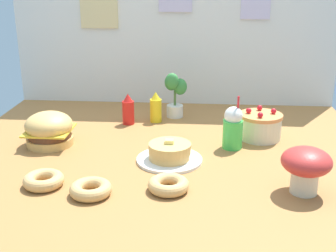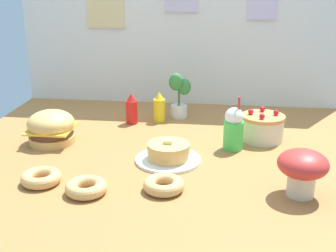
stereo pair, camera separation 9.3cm
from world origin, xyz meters
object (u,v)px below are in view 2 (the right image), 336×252
pancake_stack (168,154)px  potted_plant (179,93)px  donut_pink_glaze (41,177)px  donut_vanilla (164,185)px  burger (51,128)px  layer_cake (262,127)px  cream_soda_cup (234,129)px  mustard_bottle (159,108)px  donut_chocolate (86,187)px  ketchup_bottle (132,109)px  mushroom_stool (303,168)px

pancake_stack → potted_plant: 0.69m
donut_pink_glaze → donut_vanilla: bearing=-0.3°
burger → layer_cake: bearing=9.1°
donut_pink_glaze → layer_cake: bearing=33.5°
layer_cake → donut_vanilla: size_ratio=1.34×
cream_soda_cup → mustard_bottle: bearing=137.9°
burger → donut_pink_glaze: burger is taller
pancake_stack → layer_cake: size_ratio=1.36×
layer_cake → potted_plant: bearing=144.6°
donut_vanilla → donut_chocolate: bearing=-168.6°
cream_soda_cup → potted_plant: bearing=123.5°
layer_cake → donut_pink_glaze: (-0.96, -0.64, -0.04)m
cream_soda_cup → donut_vanilla: 0.57m
burger → cream_soda_cup: (0.93, 0.03, 0.02)m
layer_cake → cream_soda_cup: cream_soda_cup is taller
pancake_stack → layer_cake: bearing=36.7°
burger → potted_plant: (0.61, 0.52, 0.07)m
layer_cake → potted_plant: (-0.48, 0.34, 0.08)m
burger → pancake_stack: size_ratio=0.78×
layer_cake → ketchup_bottle: ketchup_bottle is taller
mustard_bottle → donut_pink_glaze: 0.96m
mustard_bottle → potted_plant: bearing=43.7°
layer_cake → cream_soda_cup: bearing=-136.4°
mustard_bottle → donut_pink_glaze: (-0.38, -0.88, -0.06)m
pancake_stack → donut_vanilla: pancake_stack is taller
pancake_stack → donut_vanilla: size_ratio=1.83×
pancake_stack → donut_pink_glaze: bearing=-149.6°
mustard_bottle → burger: bearing=-140.7°
pancake_stack → burger: bearing=165.2°
ketchup_bottle → donut_pink_glaze: size_ratio=1.08×
potted_plant → mushroom_stool: potted_plant is taller
mustard_bottle → ketchup_bottle: bearing=-161.0°
mustard_bottle → mushroom_stool: 1.10m
burger → ketchup_bottle: (0.35, 0.36, 0.00)m
ketchup_bottle → donut_chocolate: size_ratio=1.08×
pancake_stack → cream_soda_cup: size_ratio=1.13×
ketchup_bottle → mushroom_stool: bearing=-43.3°
mustard_bottle → donut_chocolate: bearing=-99.9°
pancake_stack → ketchup_bottle: (-0.28, 0.53, 0.05)m
donut_pink_glaze → mushroom_stool: (1.07, 0.03, 0.09)m
ketchup_bottle → mushroom_stool: mushroom_stool is taller
pancake_stack → mushroom_stool: 0.63m
pancake_stack → cream_soda_cup: 0.37m
ketchup_bottle → burger: bearing=-134.1°
burger → layer_cake: 1.10m
donut_vanilla → potted_plant: potted_plant is taller
donut_pink_glaze → donut_vanilla: 0.52m
mustard_bottle → donut_pink_glaze: size_ratio=1.08×
donut_chocolate → burger: bearing=123.0°
layer_cake → ketchup_bottle: size_ratio=1.25×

